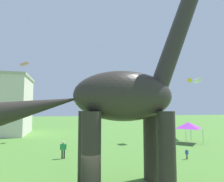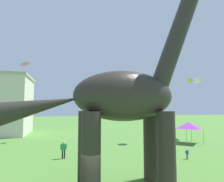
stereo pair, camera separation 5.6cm
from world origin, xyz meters
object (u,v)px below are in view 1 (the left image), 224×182
(person_photographer, at_px, (63,148))
(dinosaur_sculpture, at_px, (124,96))
(festival_canopy_tent, at_px, (188,125))
(kite_apex, at_px, (173,34))
(kite_high_left, at_px, (24,64))
(kite_mid_center, at_px, (23,113))
(kite_far_right, at_px, (196,80))
(person_strolling_adult, at_px, (187,153))

(person_photographer, bearing_deg, dinosaur_sculpture, 118.91)
(dinosaur_sculpture, relative_size, festival_canopy_tent, 5.09)
(kite_apex, xyz_separation_m, kite_high_left, (-22.88, -1.75, -6.81))
(kite_apex, bearing_deg, kite_mid_center, 172.31)
(person_photographer, bearing_deg, kite_mid_center, -56.95)
(kite_far_right, bearing_deg, kite_high_left, -174.04)
(dinosaur_sculpture, distance_m, kite_far_right, 26.55)
(person_strolling_adult, bearing_deg, kite_apex, 9.95)
(kite_apex, height_order, kite_far_right, kite_apex)
(person_strolling_adult, height_order, kite_apex, kite_apex)
(person_photographer, xyz_separation_m, festival_canopy_tent, (17.64, 4.77, 1.52))
(kite_apex, distance_m, kite_far_right, 9.13)
(kite_high_left, bearing_deg, kite_mid_center, 99.32)
(dinosaur_sculpture, distance_m, person_strolling_adult, 11.13)
(festival_canopy_tent, bearing_deg, person_photographer, -164.87)
(kite_far_right, bearing_deg, festival_canopy_tent, -137.42)
(kite_high_left, relative_size, kite_far_right, 0.51)
(person_photographer, distance_m, kite_high_left, 12.76)
(festival_canopy_tent, bearing_deg, person_strolling_adult, -126.10)
(person_strolling_adult, bearing_deg, kite_mid_center, 87.89)
(kite_mid_center, height_order, kite_far_right, kite_far_right)
(person_strolling_adult, bearing_deg, dinosaur_sculpture, 160.93)
(person_strolling_adult, relative_size, kite_far_right, 0.36)
(kite_mid_center, bearing_deg, festival_canopy_tent, -15.93)
(festival_canopy_tent, bearing_deg, kite_high_left, 175.57)
(kite_mid_center, height_order, kite_high_left, kite_high_left)
(dinosaur_sculpture, xyz_separation_m, kite_high_left, (-8.73, 15.12, 4.96))
(kite_mid_center, bearing_deg, kite_far_right, -4.11)
(dinosaur_sculpture, relative_size, kite_far_right, 5.79)
(person_photographer, height_order, festival_canopy_tent, festival_canopy_tent)
(person_strolling_adult, xyz_separation_m, kite_mid_center, (-17.75, 14.64, 3.69))
(person_photographer, distance_m, festival_canopy_tent, 18.33)
(kite_high_left, bearing_deg, person_photographer, -52.12)
(dinosaur_sculpture, relative_size, kite_mid_center, 15.43)
(festival_canopy_tent, xyz_separation_m, kite_high_left, (-22.71, 1.76, 8.20))
(festival_canopy_tent, distance_m, kite_high_left, 24.22)
(kite_apex, relative_size, kite_high_left, 1.05)
(person_strolling_adult, xyz_separation_m, person_photographer, (-11.86, 3.16, 0.43))
(person_strolling_adult, bearing_deg, kite_high_left, 97.64)
(person_photographer, bearing_deg, person_strolling_adult, 170.98)
(kite_high_left, bearing_deg, festival_canopy_tent, -4.43)
(kite_apex, relative_size, kite_far_right, 0.53)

